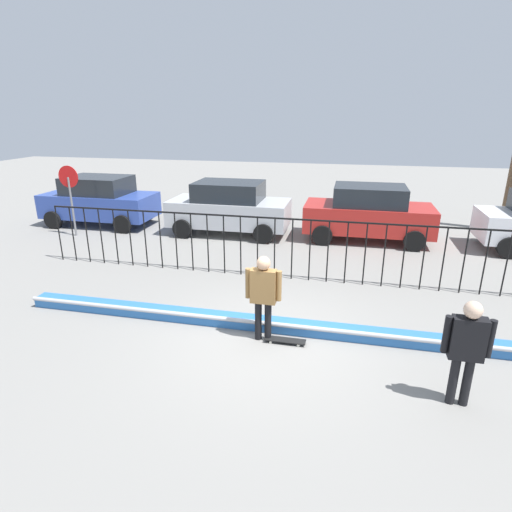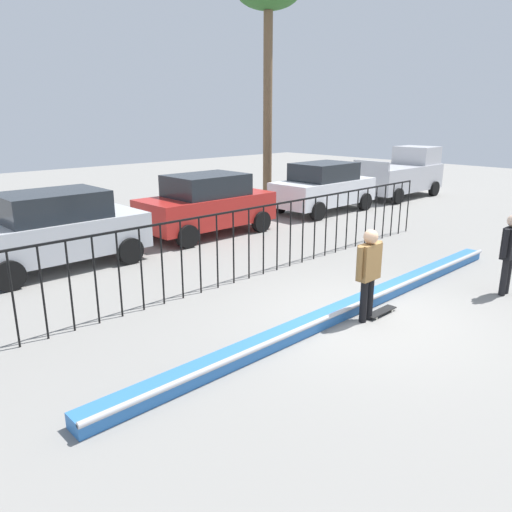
% 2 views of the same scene
% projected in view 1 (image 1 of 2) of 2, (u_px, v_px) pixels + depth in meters
% --- Properties ---
extents(ground_plane, '(60.00, 60.00, 0.00)m').
position_uv_depth(ground_plane, '(267.00, 339.00, 8.27)').
color(ground_plane, gray).
extents(bowl_coping_ledge, '(11.00, 0.40, 0.27)m').
position_uv_depth(bowl_coping_ledge, '(271.00, 324.00, 8.60)').
color(bowl_coping_ledge, '#2D6BB7').
rests_on(bowl_coping_ledge, ground).
extents(perimeter_fence, '(14.04, 0.04, 1.67)m').
position_uv_depth(perimeter_fence, '(292.00, 242.00, 10.95)').
color(perimeter_fence, black).
rests_on(perimeter_fence, ground).
extents(skateboarder, '(0.70, 0.26, 1.73)m').
position_uv_depth(skateboarder, '(263.00, 291.00, 7.94)').
color(skateboarder, black).
rests_on(skateboarder, ground).
extents(skateboard, '(0.80, 0.20, 0.07)m').
position_uv_depth(skateboard, '(285.00, 340.00, 8.13)').
color(skateboard, black).
rests_on(skateboard, ground).
extents(camera_operator, '(0.70, 0.26, 1.72)m').
position_uv_depth(camera_operator, '(467.00, 344.00, 6.13)').
color(camera_operator, black).
rests_on(camera_operator, ground).
extents(parked_car_blue, '(4.30, 2.12, 1.90)m').
position_uv_depth(parked_car_blue, '(100.00, 200.00, 16.39)').
color(parked_car_blue, '#2D479E').
rests_on(parked_car_blue, ground).
extents(parked_car_silver, '(4.30, 2.12, 1.90)m').
position_uv_depth(parked_car_silver, '(229.00, 207.00, 15.17)').
color(parked_car_silver, '#B7BABF').
rests_on(parked_car_silver, ground).
extents(parked_car_red, '(4.30, 2.12, 1.90)m').
position_uv_depth(parked_car_red, '(368.00, 213.00, 14.38)').
color(parked_car_red, '#B2231E').
rests_on(parked_car_red, ground).
extents(stop_sign, '(0.76, 0.07, 2.50)m').
position_uv_depth(stop_sign, '(70.00, 191.00, 14.70)').
color(stop_sign, slate).
rests_on(stop_sign, ground).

